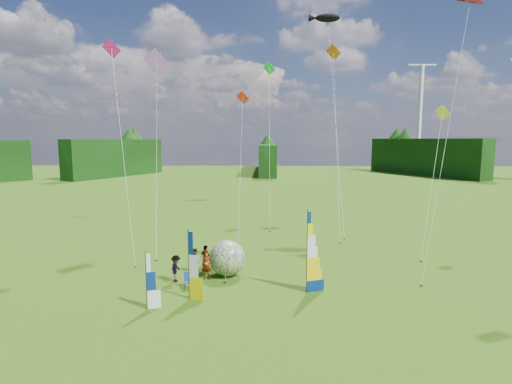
{
  "coord_description": "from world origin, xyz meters",
  "views": [
    {
      "loc": [
        -0.44,
        -18.87,
        8.53
      ],
      "look_at": [
        -1.0,
        4.0,
        5.5
      ],
      "focal_mm": 28.0,
      "sensor_mm": 36.0,
      "label": 1
    }
  ],
  "objects_px": {
    "side_banner_far": "(146,282)",
    "camp_chair": "(188,281)",
    "spectator_d": "(206,258)",
    "kite_whale": "(335,109)",
    "feather_banner_main": "(307,253)",
    "spectator_a": "(207,265)",
    "bol_inflatable": "(227,258)",
    "spectator_b": "(195,261)",
    "side_banner_left": "(189,266)",
    "spectator_c": "(176,269)"
  },
  "relations": [
    {
      "from": "spectator_b",
      "to": "kite_whale",
      "type": "xyz_separation_m",
      "value": [
        11.2,
        14.39,
        10.65
      ]
    },
    {
      "from": "spectator_c",
      "to": "spectator_d",
      "type": "relative_size",
      "value": 0.95
    },
    {
      "from": "feather_banner_main",
      "to": "side_banner_left",
      "type": "height_order",
      "value": "feather_banner_main"
    },
    {
      "from": "spectator_a",
      "to": "spectator_d",
      "type": "relative_size",
      "value": 1.02
    },
    {
      "from": "spectator_a",
      "to": "side_banner_far",
      "type": "bearing_deg",
      "value": -120.83
    },
    {
      "from": "side_banner_far",
      "to": "camp_chair",
      "type": "xyz_separation_m",
      "value": [
        1.53,
        2.85,
        -0.99
      ]
    },
    {
      "from": "side_banner_left",
      "to": "kite_whale",
      "type": "bearing_deg",
      "value": 78.62
    },
    {
      "from": "side_banner_far",
      "to": "spectator_b",
      "type": "distance_m",
      "value": 5.91
    },
    {
      "from": "bol_inflatable",
      "to": "side_banner_far",
      "type": "bearing_deg",
      "value": -124.46
    },
    {
      "from": "side_banner_far",
      "to": "spectator_c",
      "type": "height_order",
      "value": "side_banner_far"
    },
    {
      "from": "bol_inflatable",
      "to": "spectator_b",
      "type": "xyz_separation_m",
      "value": [
        -2.13,
        0.52,
        -0.34
      ]
    },
    {
      "from": "side_banner_far",
      "to": "spectator_d",
      "type": "xyz_separation_m",
      "value": [
        2.07,
        5.99,
        -0.59
      ]
    },
    {
      "from": "side_banner_left",
      "to": "side_banner_far",
      "type": "height_order",
      "value": "side_banner_left"
    },
    {
      "from": "bol_inflatable",
      "to": "spectator_c",
      "type": "height_order",
      "value": "bol_inflatable"
    },
    {
      "from": "camp_chair",
      "to": "kite_whale",
      "type": "bearing_deg",
      "value": 47.07
    },
    {
      "from": "feather_banner_main",
      "to": "spectator_a",
      "type": "distance_m",
      "value": 6.4
    },
    {
      "from": "spectator_a",
      "to": "kite_whale",
      "type": "relative_size",
      "value": 0.08
    },
    {
      "from": "side_banner_left",
      "to": "spectator_c",
      "type": "xyz_separation_m",
      "value": [
        -1.3,
        2.62,
        -1.04
      ]
    },
    {
      "from": "side_banner_left",
      "to": "spectator_b",
      "type": "height_order",
      "value": "side_banner_left"
    },
    {
      "from": "side_banner_far",
      "to": "spectator_a",
      "type": "distance_m",
      "value": 5.09
    },
    {
      "from": "feather_banner_main",
      "to": "spectator_c",
      "type": "xyz_separation_m",
      "value": [
        -7.68,
        1.53,
        -1.48
      ]
    },
    {
      "from": "spectator_a",
      "to": "side_banner_left",
      "type": "bearing_deg",
      "value": -101.66
    },
    {
      "from": "side_banner_far",
      "to": "bol_inflatable",
      "type": "height_order",
      "value": "side_banner_far"
    },
    {
      "from": "spectator_c",
      "to": "spectator_d",
      "type": "distance_m",
      "value": 2.51
    },
    {
      "from": "feather_banner_main",
      "to": "bol_inflatable",
      "type": "relative_size",
      "value": 2.04
    },
    {
      "from": "bol_inflatable",
      "to": "camp_chair",
      "type": "bearing_deg",
      "value": -131.06
    },
    {
      "from": "spectator_b",
      "to": "kite_whale",
      "type": "height_order",
      "value": "kite_whale"
    },
    {
      "from": "bol_inflatable",
      "to": "spectator_c",
      "type": "bearing_deg",
      "value": -157.92
    },
    {
      "from": "feather_banner_main",
      "to": "kite_whale",
      "type": "relative_size",
      "value": 0.2
    },
    {
      "from": "kite_whale",
      "to": "camp_chair",
      "type": "bearing_deg",
      "value": -98.01
    },
    {
      "from": "spectator_a",
      "to": "camp_chair",
      "type": "height_order",
      "value": "spectator_a"
    },
    {
      "from": "camp_chair",
      "to": "kite_whale",
      "type": "xyz_separation_m",
      "value": [
        11.1,
        17.23,
        10.97
      ]
    },
    {
      "from": "side_banner_left",
      "to": "feather_banner_main",
      "type": "bearing_deg",
      "value": 28.19
    },
    {
      "from": "camp_chair",
      "to": "spectator_b",
      "type": "bearing_deg",
      "value": 81.96
    },
    {
      "from": "bol_inflatable",
      "to": "spectator_d",
      "type": "bearing_deg",
      "value": 151.22
    },
    {
      "from": "bol_inflatable",
      "to": "spectator_d",
      "type": "distance_m",
      "value": 1.71
    },
    {
      "from": "side_banner_far",
      "to": "spectator_c",
      "type": "bearing_deg",
      "value": 62.04
    },
    {
      "from": "bol_inflatable",
      "to": "kite_whale",
      "type": "height_order",
      "value": "kite_whale"
    },
    {
      "from": "bol_inflatable",
      "to": "spectator_a",
      "type": "height_order",
      "value": "bol_inflatable"
    },
    {
      "from": "spectator_c",
      "to": "camp_chair",
      "type": "distance_m",
      "value": 1.51
    },
    {
      "from": "feather_banner_main",
      "to": "spectator_b",
      "type": "xyz_separation_m",
      "value": [
        -6.84,
        3.25,
        -1.51
      ]
    },
    {
      "from": "side_banner_far",
      "to": "camp_chair",
      "type": "relative_size",
      "value": 3.12
    },
    {
      "from": "spectator_a",
      "to": "kite_whale",
      "type": "xyz_separation_m",
      "value": [
        10.26,
        15.61,
        10.56
      ]
    },
    {
      "from": "feather_banner_main",
      "to": "spectator_b",
      "type": "bearing_deg",
      "value": 134.75
    },
    {
      "from": "spectator_a",
      "to": "feather_banner_main",
      "type": "bearing_deg",
      "value": -22.0
    },
    {
      "from": "feather_banner_main",
      "to": "camp_chair",
      "type": "bearing_deg",
      "value": 156.71
    },
    {
      "from": "spectator_d",
      "to": "kite_whale",
      "type": "xyz_separation_m",
      "value": [
        10.55,
        14.1,
        10.58
      ]
    },
    {
      "from": "spectator_b",
      "to": "kite_whale",
      "type": "bearing_deg",
      "value": 86.85
    },
    {
      "from": "spectator_b",
      "to": "camp_chair",
      "type": "relative_size",
      "value": 1.69
    },
    {
      "from": "feather_banner_main",
      "to": "bol_inflatable",
      "type": "distance_m",
      "value": 5.57
    }
  ]
}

